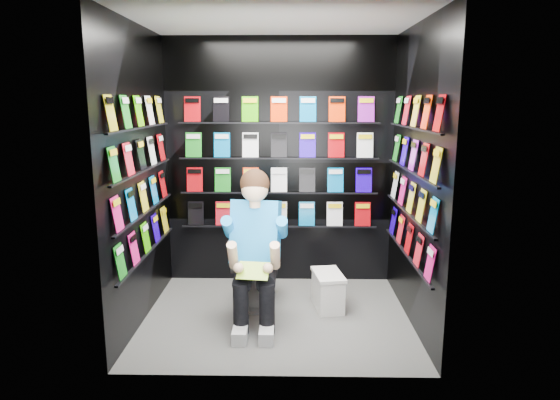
{
  "coord_description": "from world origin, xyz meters",
  "views": [
    {
      "loc": [
        0.11,
        -4.27,
        1.95
      ],
      "look_at": [
        0.03,
        0.15,
        1.06
      ],
      "focal_mm": 32.0,
      "sensor_mm": 36.0,
      "label": 1
    }
  ],
  "objects": [
    {
      "name": "wall_left",
      "position": [
        -1.2,
        0.0,
        1.3
      ],
      "size": [
        0.04,
        2.0,
        2.6
      ],
      "primitive_type": "cube",
      "color": "black",
      "rests_on": "floor"
    },
    {
      "name": "wall_front",
      "position": [
        0.0,
        -1.0,
        1.3
      ],
      "size": [
        2.4,
        0.04,
        2.6
      ],
      "primitive_type": "cube",
      "color": "black",
      "rests_on": "floor"
    },
    {
      "name": "ceiling",
      "position": [
        0.0,
        0.0,
        2.6
      ],
      "size": [
        2.4,
        2.4,
        0.0
      ],
      "primitive_type": "plane",
      "color": "white",
      "rests_on": "floor"
    },
    {
      "name": "comics_left",
      "position": [
        -1.17,
        0.0,
        1.31
      ],
      "size": [
        0.06,
        1.7,
        1.37
      ],
      "primitive_type": null,
      "color": "#DE1775",
      "rests_on": "wall_left"
    },
    {
      "name": "wall_back",
      "position": [
        0.0,
        1.0,
        1.3
      ],
      "size": [
        2.4,
        0.04,
        2.6
      ],
      "primitive_type": "cube",
      "color": "black",
      "rests_on": "floor"
    },
    {
      "name": "wall_right",
      "position": [
        1.2,
        0.0,
        1.3
      ],
      "size": [
        0.04,
        2.0,
        2.6
      ],
      "primitive_type": "cube",
      "color": "black",
      "rests_on": "floor"
    },
    {
      "name": "toilet",
      "position": [
        -0.18,
        0.34,
        0.37
      ],
      "size": [
        0.52,
        0.8,
        0.73
      ],
      "primitive_type": "imported",
      "rotation": [
        0.0,
        0.0,
        3.01
      ],
      "color": "white",
      "rests_on": "floor"
    },
    {
      "name": "reader",
      "position": [
        -0.18,
        -0.04,
        0.8
      ],
      "size": [
        0.68,
        0.9,
        1.53
      ],
      "primitive_type": null,
      "rotation": [
        0.0,
        0.0,
        -0.14
      ],
      "color": "#1E7ECD",
      "rests_on": "toilet"
    },
    {
      "name": "floor",
      "position": [
        0.0,
        0.0,
        0.0
      ],
      "size": [
        2.4,
        2.4,
        0.0
      ],
      "primitive_type": "plane",
      "color": "#585856",
      "rests_on": "ground"
    },
    {
      "name": "longbox",
      "position": [
        0.48,
        0.22,
        0.16
      ],
      "size": [
        0.29,
        0.45,
        0.32
      ],
      "primitive_type": "cube",
      "rotation": [
        0.0,
        0.0,
        0.16
      ],
      "color": "white",
      "rests_on": "floor"
    },
    {
      "name": "held_comic",
      "position": [
        -0.18,
        -0.39,
        0.58
      ],
      "size": [
        0.28,
        0.19,
        0.11
      ],
      "primitive_type": "cube",
      "rotation": [
        -0.96,
        0.0,
        -0.14
      ],
      "color": "green",
      "rests_on": "reader"
    },
    {
      "name": "longbox_lid",
      "position": [
        0.48,
        0.22,
        0.33
      ],
      "size": [
        0.32,
        0.48,
        0.03
      ],
      "primitive_type": "cube",
      "rotation": [
        0.0,
        0.0,
        0.16
      ],
      "color": "white",
      "rests_on": "longbox"
    },
    {
      "name": "comics_right",
      "position": [
        1.17,
        0.0,
        1.31
      ],
      "size": [
        0.06,
        1.7,
        1.37
      ],
      "primitive_type": null,
      "color": "#DE1775",
      "rests_on": "wall_right"
    },
    {
      "name": "comics_back",
      "position": [
        0.0,
        0.97,
        1.31
      ],
      "size": [
        2.1,
        0.06,
        1.37
      ],
      "primitive_type": null,
      "color": "#DE1775",
      "rests_on": "wall_back"
    }
  ]
}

